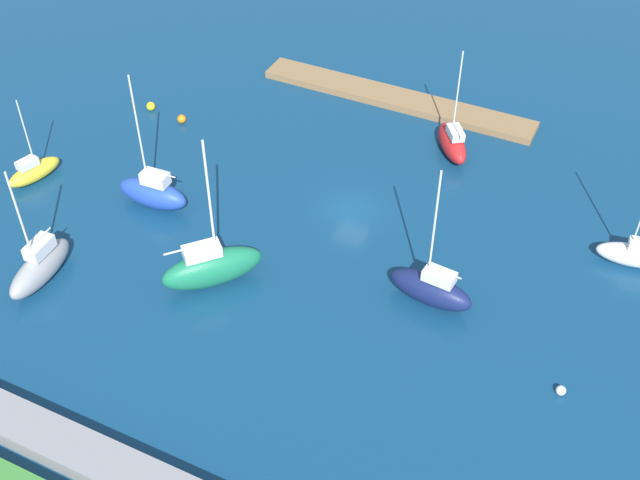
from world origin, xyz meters
TOP-DOWN VIEW (x-y plane):
  - water at (0.00, 0.00)m, footprint 160.00×160.00m
  - pier_dock at (2.61, -15.88)m, footprint 25.64×3.05m
  - sailboat_white_off_beacon at (-20.50, -3.30)m, footprint 5.25×2.43m
  - sailboat_green_inner_mooring at (5.53, 11.39)m, footprint 6.39×6.72m
  - sailboat_yellow_outer_mooring at (24.63, 7.55)m, footprint 2.73×4.89m
  - sailboat_navy_lone_south at (-8.78, 6.51)m, footprint 6.11×2.51m
  - sailboat_gray_east_end at (16.52, 16.30)m, footprint 2.25×6.26m
  - sailboat_blue_near_pier at (14.06, 6.09)m, footprint 5.88×2.31m
  - sailboat_red_mid_basin at (-4.50, -10.46)m, footprint 4.58×5.42m
  - mooring_buoy_yellow at (22.04, -5.00)m, footprint 0.79×0.79m
  - mooring_buoy_orange at (18.43, -4.48)m, footprint 0.77×0.77m
  - mooring_buoy_white at (-18.71, 10.39)m, footprint 0.63×0.63m

SIDE VIEW (x-z plane):
  - water at x=0.00m, z-range 0.00..0.00m
  - mooring_buoy_white at x=-18.71m, z-range 0.00..0.63m
  - pier_dock at x=2.61m, z-range 0.00..0.64m
  - mooring_buoy_orange at x=18.43m, z-range 0.00..0.77m
  - mooring_buoy_yellow at x=22.04m, z-range 0.00..0.79m
  - sailboat_yellow_outer_mooring at x=24.63m, z-range -2.81..4.53m
  - sailboat_white_off_beacon at x=-20.50m, z-range -3.81..5.67m
  - sailboat_red_mid_basin at x=-4.50m, z-range -3.57..5.85m
  - sailboat_gray_east_end at x=16.52m, z-range -3.61..6.11m
  - sailboat_navy_lone_south at x=-8.78m, z-range -4.29..6.82m
  - sailboat_blue_near_pier at x=14.06m, z-range -4.44..7.08m
  - sailboat_green_inner_mooring at x=5.53m, z-range -4.48..7.56m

